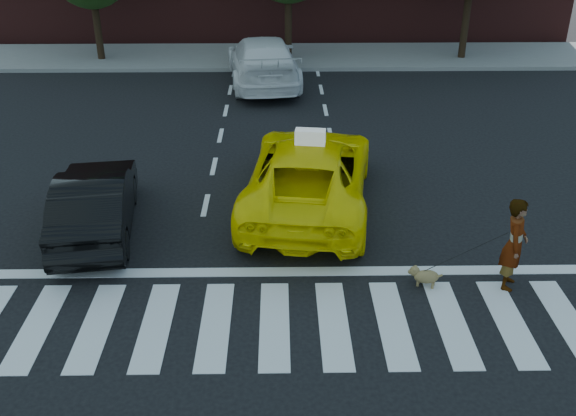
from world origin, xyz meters
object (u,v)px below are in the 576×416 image
at_px(taxi, 309,173).
at_px(dog, 424,276).
at_px(woman, 514,244).
at_px(black_sedan, 95,202).
at_px(white_suv, 263,60).

bearing_deg(taxi, dog, 128.79).
relative_size(woman, dog, 2.89).
xyz_separation_m(taxi, woman, (3.53, -3.30, 0.09)).
bearing_deg(taxi, black_sedan, 21.80).
bearing_deg(white_suv, woman, 103.86).
relative_size(white_suv, woman, 3.24).
relative_size(black_sedan, woman, 2.33).
relative_size(black_sedan, white_suv, 0.72).
distance_m(black_sedan, white_suv, 11.22).
distance_m(woman, dog, 1.70).
distance_m(black_sedan, dog, 6.86).
distance_m(taxi, black_sedan, 4.66).
relative_size(taxi, black_sedan, 1.38).
xyz_separation_m(taxi, black_sedan, (-4.52, -1.13, -0.11)).
height_order(black_sedan, woman, woman).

